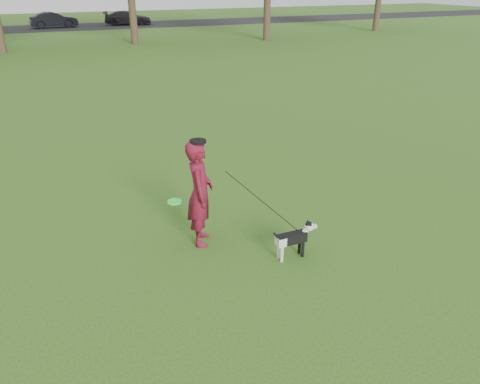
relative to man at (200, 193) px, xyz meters
name	(u,v)px	position (x,y,z in m)	size (l,w,h in m)	color
ground	(224,252)	(0.23, -0.47, -0.89)	(120.00, 120.00, 0.00)	#285116
road	(58,28)	(0.23, 39.53, -0.88)	(120.00, 7.00, 0.02)	black
man	(200,193)	(0.00, 0.00, 0.00)	(0.65, 0.43, 1.79)	maroon
dog	(295,237)	(1.20, -1.04, -0.53)	(0.79, 0.16, 0.60)	black
car_mid	(54,20)	(-0.05, 39.53, -0.23)	(1.36, 3.90, 1.29)	black
car_right	(128,18)	(6.37, 39.53, -0.26)	(1.71, 4.22, 1.22)	black
man_held_items	(262,202)	(0.86, -0.55, -0.07)	(1.87, 1.17, 1.40)	#20FF37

